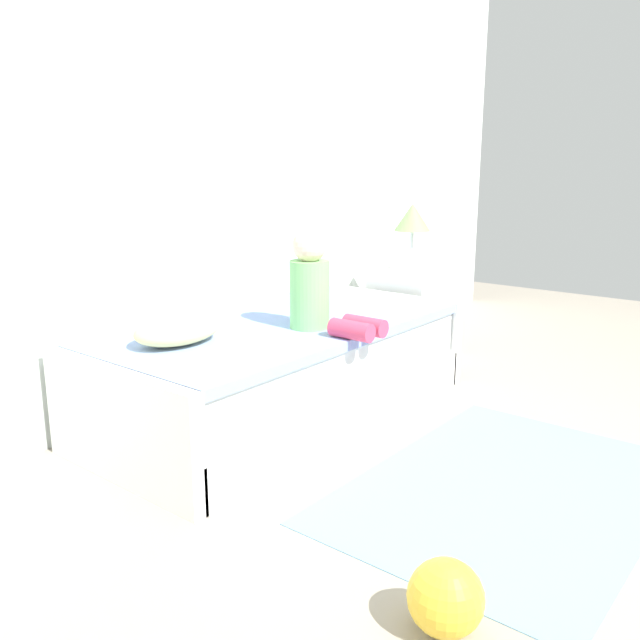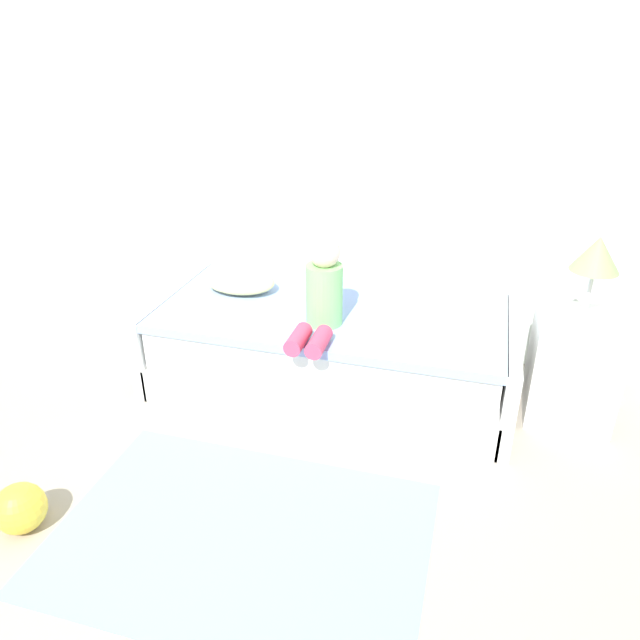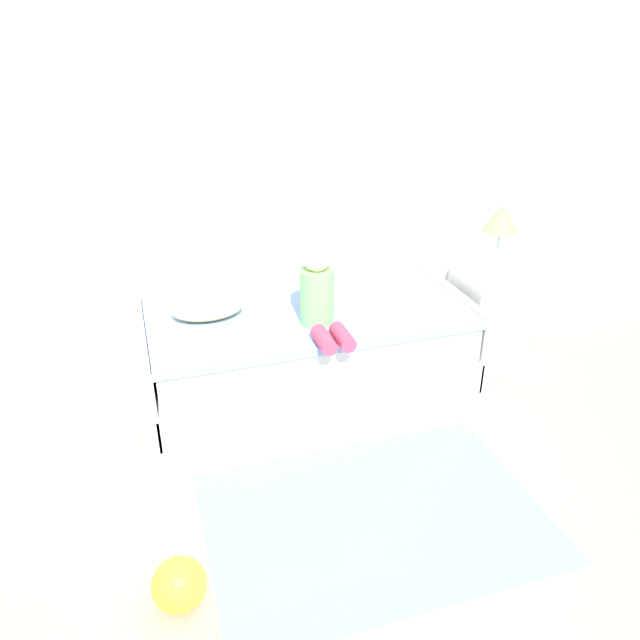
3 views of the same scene
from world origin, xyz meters
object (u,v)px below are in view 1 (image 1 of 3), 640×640
object	(u,v)px
bed	(283,369)
pillow	(178,330)
table_lamp	(412,221)
toy_ball	(446,598)
child_figure	(317,289)
nightstand	(409,314)

from	to	relation	value
bed	pillow	size ratio (longest dim) A/B	4.80
table_lamp	toy_ball	distance (m)	2.93
bed	child_figure	distance (m)	0.51
pillow	nightstand	bearing A→B (deg)	-1.57
child_figure	toy_ball	world-z (taller)	child_figure
bed	pillow	distance (m)	0.70
nightstand	bed	bearing A→B (deg)	-178.03
nightstand	table_lamp	bearing A→B (deg)	180.00
table_lamp	toy_ball	bearing A→B (deg)	-146.46
child_figure	nightstand	bearing A→B (deg)	11.54
bed	toy_ball	size ratio (longest dim) A/B	9.48
bed	child_figure	size ratio (longest dim) A/B	4.14
child_figure	toy_ball	bearing A→B (deg)	-127.96
nightstand	child_figure	world-z (taller)	child_figure
child_figure	pillow	bearing A→B (deg)	151.85
pillow	toy_ball	bearing A→B (deg)	-103.44
child_figure	pillow	xyz separation A→B (m)	(-0.61, 0.33, -0.14)
nightstand	child_figure	xyz separation A→B (m)	(-1.35, -0.27, 0.40)
table_lamp	toy_ball	xyz separation A→B (m)	(-2.34, -1.55, -0.83)
child_figure	toy_ball	distance (m)	1.73
nightstand	table_lamp	world-z (taller)	table_lamp
child_figure	toy_ball	xyz separation A→B (m)	(-1.00, -1.28, -0.59)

